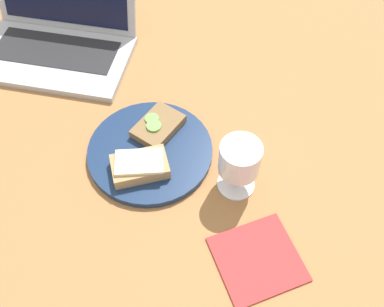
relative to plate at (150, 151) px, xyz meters
The scene contains 7 objects.
wooden_table 3.30cm from the plate, 62.82° to the right, with size 140.00×140.00×3.00cm, color #9E6B3D.
plate is the anchor object (origin of this frame).
sandwich_with_cucumber 5.35cm from the plate, 85.40° to the left, with size 10.17×11.68×2.30cm.
sandwich_with_cheese 5.55cm from the plate, 95.14° to the right, with size 11.99×10.18×3.15cm.
wine_glass 19.13cm from the plate, 12.21° to the right, with size 7.25×7.25×11.58cm.
laptop 38.62cm from the plate, 137.82° to the left, with size 34.46×26.22×21.02cm.
napkin 28.83cm from the plate, 37.21° to the right, with size 13.49×12.87×0.40cm, color #B23333.
Camera 1 is at (16.41, -43.44, 71.31)cm, focal length 40.00 mm.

